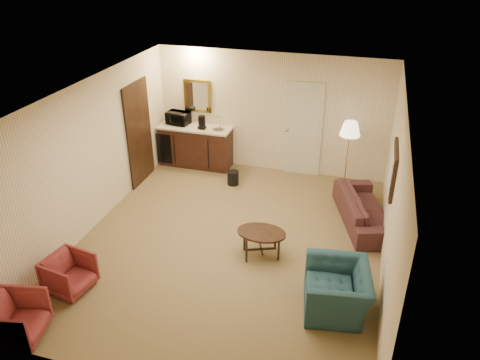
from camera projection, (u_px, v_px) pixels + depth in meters
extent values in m
plane|color=olive|center=(230.00, 242.00, 8.01)|extent=(6.00, 6.00, 0.00)
cube|color=#F5E3B8|center=(271.00, 113.00, 9.96)|extent=(5.00, 0.02, 2.60)
cube|color=#F5E3B8|center=(90.00, 156.00, 8.03)|extent=(0.02, 6.00, 2.60)
cube|color=#F5E3B8|center=(393.00, 197.00, 6.79)|extent=(0.02, 6.00, 2.60)
cube|color=white|center=(228.00, 96.00, 6.80)|extent=(5.00, 6.00, 0.02)
cube|color=beige|center=(303.00, 129.00, 9.89)|extent=(0.82, 0.06, 2.05)
cube|color=black|center=(139.00, 134.00, 9.58)|extent=(0.06, 0.98, 2.10)
cube|color=gold|center=(198.00, 96.00, 10.22)|extent=(0.62, 0.04, 0.72)
cube|color=#311D10|center=(393.00, 169.00, 7.02)|extent=(0.06, 0.90, 0.70)
cube|color=#351C10|center=(196.00, 146.00, 10.52)|extent=(1.64, 0.58, 0.92)
imported|color=black|center=(365.00, 205.00, 8.41)|extent=(1.11, 1.96, 0.74)
imported|color=#1C3F46|center=(338.00, 283.00, 6.41)|extent=(0.80, 1.09, 0.87)
imported|color=maroon|center=(69.00, 272.00, 6.82)|extent=(0.65, 0.68, 0.62)
imported|color=maroon|center=(15.00, 318.00, 5.97)|extent=(0.74, 0.78, 0.68)
cube|color=#311D10|center=(261.00, 243.00, 7.59)|extent=(0.94, 0.80, 0.46)
cube|color=#C78B42|center=(347.00, 157.00, 9.28)|extent=(0.50, 0.50, 1.51)
cylinder|color=black|center=(233.00, 178.00, 9.82)|extent=(0.25, 0.25, 0.30)
imported|color=black|center=(178.00, 117.00, 10.39)|extent=(0.53, 0.33, 0.34)
cylinder|color=black|center=(202.00, 122.00, 10.15)|extent=(0.19, 0.19, 0.29)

